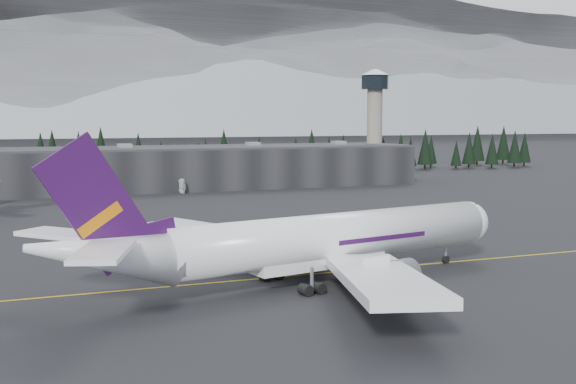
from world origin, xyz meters
name	(u,v)px	position (x,y,z in m)	size (l,w,h in m)	color
ground	(340,268)	(0.00, 0.00, 0.00)	(1400.00, 1400.00, 0.00)	black
taxiline	(347,271)	(0.00, -2.00, 0.01)	(400.00, 0.40, 0.02)	gold
terminal	(159,168)	(0.00, 125.00, 6.30)	(160.00, 30.00, 12.60)	black
control_tower	(375,112)	(75.00, 128.00, 23.41)	(10.00, 10.00, 37.70)	gray
treeline	(137,158)	(0.00, 162.00, 7.50)	(360.00, 20.00, 15.00)	black
mountain_ridge	(33,133)	(0.00, 1000.00, 0.00)	(4400.00, 900.00, 420.00)	white
jet_main	(300,242)	(-9.36, -7.48, 5.58)	(66.68, 60.99, 19.80)	white
gse_vehicle_b	(183,191)	(3.17, 107.93, 0.74)	(1.75, 4.34, 1.48)	white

